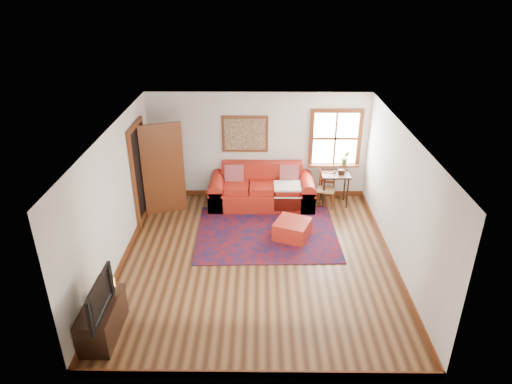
{
  "coord_description": "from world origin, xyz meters",
  "views": [
    {
      "loc": [
        0.04,
        -7.1,
        4.88
      ],
      "look_at": [
        -0.03,
        0.6,
        1.13
      ],
      "focal_mm": 32.0,
      "sensor_mm": 36.0,
      "label": 1
    }
  ],
  "objects_px": {
    "ladder_back_chair": "(326,187)",
    "red_leather_sofa": "(262,192)",
    "side_table": "(335,179)",
    "media_cabinet": "(102,320)",
    "red_ottoman": "(292,229)"
  },
  "relations": [
    {
      "from": "red_leather_sofa",
      "to": "side_table",
      "type": "bearing_deg",
      "value": 0.81
    },
    {
      "from": "ladder_back_chair",
      "to": "red_leather_sofa",
      "type": "bearing_deg",
      "value": 178.65
    },
    {
      "from": "red_ottoman",
      "to": "media_cabinet",
      "type": "distance_m",
      "value": 4.05
    },
    {
      "from": "red_ottoman",
      "to": "side_table",
      "type": "bearing_deg",
      "value": 76.75
    },
    {
      "from": "red_leather_sofa",
      "to": "media_cabinet",
      "type": "distance_m",
      "value": 4.85
    },
    {
      "from": "red_ottoman",
      "to": "media_cabinet",
      "type": "bearing_deg",
      "value": -115.13
    },
    {
      "from": "side_table",
      "to": "media_cabinet",
      "type": "bearing_deg",
      "value": -133.22
    },
    {
      "from": "red_leather_sofa",
      "to": "side_table",
      "type": "distance_m",
      "value": 1.69
    },
    {
      "from": "red_ottoman",
      "to": "media_cabinet",
      "type": "height_order",
      "value": "media_cabinet"
    },
    {
      "from": "red_ottoman",
      "to": "side_table",
      "type": "distance_m",
      "value": 1.88
    },
    {
      "from": "red_leather_sofa",
      "to": "red_ottoman",
      "type": "distance_m",
      "value": 1.6
    },
    {
      "from": "side_table",
      "to": "red_leather_sofa",
      "type": "bearing_deg",
      "value": -179.19
    },
    {
      "from": "side_table",
      "to": "media_cabinet",
      "type": "height_order",
      "value": "side_table"
    },
    {
      "from": "red_ottoman",
      "to": "side_table",
      "type": "relative_size",
      "value": 0.85
    },
    {
      "from": "side_table",
      "to": "media_cabinet",
      "type": "xyz_separation_m",
      "value": [
        -4.01,
        -4.26,
        -0.35
      ]
    }
  ]
}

